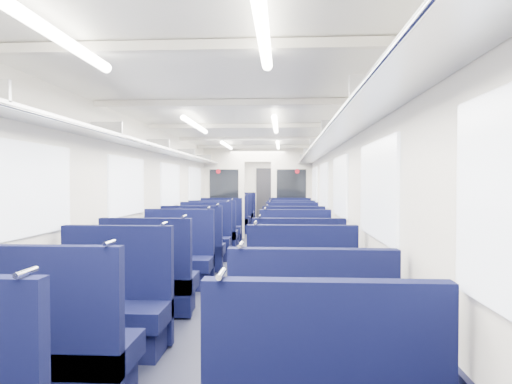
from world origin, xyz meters
TOP-DOWN VIEW (x-y plane):
  - floor at (0.00, 0.00)m, footprint 2.80×18.00m
  - ceiling at (0.00, 0.00)m, footprint 2.80×18.00m
  - wall_left at (-1.40, 0.00)m, footprint 0.02×18.00m
  - dado_left at (-1.39, 0.00)m, footprint 0.03×17.90m
  - wall_right at (1.40, 0.00)m, footprint 0.02×18.00m
  - dado_right at (1.39, 0.00)m, footprint 0.03×17.90m
  - wall_far at (0.00, 9.00)m, footprint 2.80×0.02m
  - luggage_rack_left at (-1.21, 0.00)m, footprint 0.36×17.40m
  - luggage_rack_right at (1.21, 0.00)m, footprint 0.36×17.40m
  - windows at (0.00, -0.46)m, footprint 2.78×15.60m
  - ceiling_fittings at (0.00, -0.26)m, footprint 2.70×16.06m
  - end_door at (0.00, 8.94)m, footprint 0.75×0.06m
  - bulkhead at (-0.00, 3.09)m, footprint 2.80×0.10m
  - seat_4 at (-0.83, -5.90)m, footprint 1.00×0.55m
  - seat_5 at (0.83, -5.94)m, footprint 1.00×0.55m
  - seat_6 at (-0.83, -4.90)m, footprint 1.00×0.55m
  - seat_7 at (0.83, -4.76)m, footprint 1.00×0.55m
  - seat_8 at (-0.83, -3.78)m, footprint 1.00×0.55m
  - seat_9 at (0.83, -3.70)m, footprint 1.00×0.55m
  - seat_10 at (-0.83, -2.44)m, footprint 1.00×0.55m
  - seat_11 at (0.83, -2.47)m, footprint 1.00×0.55m
  - seat_12 at (-0.83, -1.28)m, footprint 1.00×0.55m
  - seat_13 at (0.83, -1.31)m, footprint 1.00×0.55m
  - seat_14 at (-0.83, -0.16)m, footprint 1.00×0.55m
  - seat_15 at (0.83, -0.12)m, footprint 1.00×0.55m
  - seat_16 at (-0.83, 0.87)m, footprint 1.00×0.55m
  - seat_17 at (0.83, 0.95)m, footprint 1.00×0.55m
  - seat_18 at (-0.83, 2.03)m, footprint 1.00×0.55m
  - seat_19 at (0.83, 2.16)m, footprint 1.00×0.55m
  - seat_20 at (-0.83, 4.12)m, footprint 1.00×0.55m
  - seat_21 at (0.83, 4.11)m, footprint 1.00×0.55m
  - seat_22 at (-0.83, 5.16)m, footprint 1.00×0.55m
  - seat_23 at (0.83, 5.37)m, footprint 1.00×0.55m
  - seat_24 at (-0.83, 6.53)m, footprint 1.00×0.55m
  - seat_25 at (0.83, 6.42)m, footprint 1.00×0.55m
  - seat_26 at (-0.83, 7.49)m, footprint 1.00×0.55m
  - seat_27 at (0.83, 7.62)m, footprint 1.00×0.55m

SIDE VIEW (x-z plane):
  - floor at x=0.00m, z-range -0.01..0.01m
  - seat_4 at x=-0.83m, z-range -0.22..0.90m
  - seat_5 at x=0.83m, z-range -0.22..0.90m
  - seat_6 at x=-0.83m, z-range -0.22..0.90m
  - seat_7 at x=0.83m, z-range -0.22..0.90m
  - seat_8 at x=-0.83m, z-range -0.22..0.90m
  - seat_9 at x=0.83m, z-range -0.22..0.90m
  - seat_10 at x=-0.83m, z-range -0.22..0.90m
  - seat_11 at x=0.83m, z-range -0.22..0.90m
  - seat_12 at x=-0.83m, z-range -0.22..0.90m
  - seat_13 at x=0.83m, z-range -0.22..0.90m
  - seat_14 at x=-0.83m, z-range -0.22..0.90m
  - seat_15 at x=0.83m, z-range -0.22..0.90m
  - seat_16 at x=-0.83m, z-range -0.22..0.90m
  - seat_17 at x=0.83m, z-range -0.22..0.90m
  - seat_18 at x=-0.83m, z-range -0.22..0.90m
  - seat_19 at x=0.83m, z-range -0.22..0.90m
  - seat_20 at x=-0.83m, z-range -0.22..0.90m
  - seat_21 at x=0.83m, z-range -0.22..0.90m
  - seat_22 at x=-0.83m, z-range -0.22..0.90m
  - seat_23 at x=0.83m, z-range -0.22..0.90m
  - seat_24 at x=-0.83m, z-range -0.22..0.90m
  - seat_25 at x=0.83m, z-range -0.22..0.90m
  - seat_26 at x=-0.83m, z-range -0.22..0.90m
  - seat_27 at x=0.83m, z-range -0.22..0.90m
  - dado_left at x=-1.39m, z-range 0.00..0.70m
  - dado_right at x=1.39m, z-range 0.00..0.70m
  - end_door at x=0.00m, z-range 0.00..2.00m
  - wall_left at x=-1.40m, z-range 0.00..2.35m
  - wall_right at x=1.40m, z-range 0.00..2.35m
  - wall_far at x=0.00m, z-range 0.00..2.35m
  - bulkhead at x=0.00m, z-range 0.06..2.41m
  - windows at x=0.00m, z-range 1.04..1.79m
  - luggage_rack_left at x=-1.21m, z-range 1.88..2.06m
  - luggage_rack_right at x=1.21m, z-range 1.88..2.06m
  - ceiling_fittings at x=0.00m, z-range 2.23..2.35m
  - ceiling at x=0.00m, z-range 2.35..2.35m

